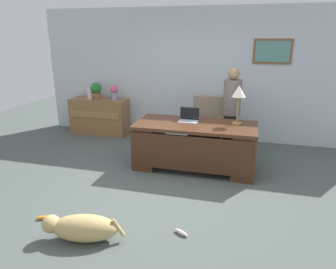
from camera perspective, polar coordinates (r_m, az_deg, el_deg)
The scene contains 14 objects.
ground_plane at distance 4.58m, azimuth 0.20°, elevation -10.19°, with size 12.00×12.00×0.00m, color #4C5651.
back_wall at distance 6.64m, azimuth 6.07°, elevation 10.86°, with size 7.00×0.16×2.70m.
desk at distance 5.15m, azimuth 4.94°, elevation -1.82°, with size 1.96×0.90×0.77m.
credenza at distance 7.17m, azimuth -12.47°, elevation 3.30°, with size 1.27×0.50×0.80m.
armchair at distance 5.95m, azimuth 7.18°, elevation 1.33°, with size 0.60×0.59×1.05m.
person_standing at distance 5.76m, azimuth 11.58°, elevation 4.20°, with size 0.32×0.32×1.61m.
dog_lying at distance 3.65m, azimuth -15.67°, elevation -16.18°, with size 0.90×0.45×0.30m.
laptop at distance 5.20m, azimuth 3.87°, elevation 3.04°, with size 0.32×0.22×0.22m.
desk_lamp at distance 5.06m, azimuth 12.90°, elevation 7.32°, with size 0.22×0.22×0.63m.
vase_with_flowers at distance 6.89m, azimuth -9.90°, elevation 7.82°, with size 0.17×0.17×0.32m.
vase_empty at distance 7.15m, azimuth -14.13°, elevation 7.52°, with size 0.13×0.13×0.27m, color silver.
potted_plant at distance 7.07m, azimuth -13.08°, elevation 7.99°, with size 0.24×0.24×0.36m.
dog_toy_bone at distance 4.21m, azimuth -22.02°, elevation -14.01°, with size 0.16×0.05×0.05m, color orange.
dog_toy_plush at distance 3.67m, azimuth 2.44°, elevation -17.58°, with size 0.19×0.05×0.05m, color beige.
Camera 1 is at (1.02, -3.91, 2.16)m, focal length 33.11 mm.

